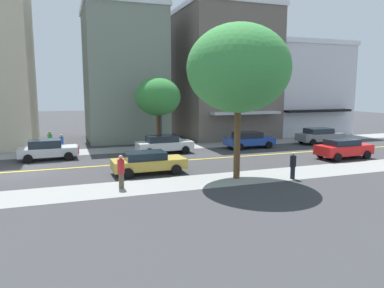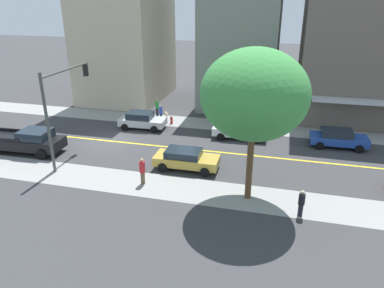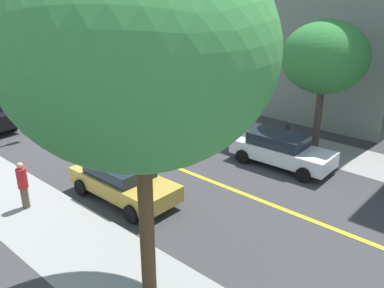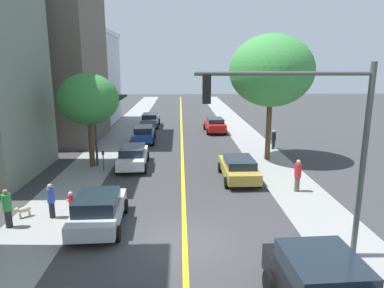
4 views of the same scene
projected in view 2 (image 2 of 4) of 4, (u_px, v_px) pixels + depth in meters
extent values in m
plane|color=#38383A|center=(110.00, 141.00, 30.28)|extent=(140.00, 140.00, 0.00)
cube|color=gray|center=(139.00, 118.00, 35.89)|extent=(3.09, 126.00, 0.01)
cube|color=gray|center=(69.00, 174.00, 24.67)|extent=(3.09, 126.00, 0.01)
cube|color=yellow|center=(110.00, 141.00, 30.28)|extent=(0.20, 126.00, 0.00)
cube|color=beige|center=(125.00, 32.00, 40.36)|extent=(10.95, 8.28, 14.85)
cube|color=gray|center=(241.00, 44.00, 37.75)|extent=(8.53, 7.70, 13.01)
cube|color=#665B51|center=(353.00, 45.00, 35.14)|extent=(11.66, 9.52, 13.52)
cube|color=#B7BABF|center=(357.00, 101.00, 30.84)|extent=(1.26, 7.23, 0.24)
cylinder|color=brown|center=(250.00, 166.00, 21.11)|extent=(0.38, 0.38, 4.16)
ellipsoid|color=#3D8E42|center=(254.00, 94.00, 19.47)|extent=(5.89, 5.89, 5.01)
cylinder|color=brown|center=(247.00, 111.00, 32.75)|extent=(0.35, 0.35, 3.09)
ellipsoid|color=#337F38|center=(249.00, 78.00, 31.59)|extent=(3.94, 3.94, 3.35)
cylinder|color=red|center=(171.00, 121.00, 34.23)|extent=(0.24, 0.24, 0.61)
sphere|color=#B2B2B7|center=(171.00, 117.00, 34.09)|extent=(0.22, 0.22, 0.22)
cylinder|color=#B2B2B7|center=(172.00, 120.00, 34.37)|extent=(0.10, 0.10, 0.10)
cylinder|color=#B2B2B7|center=(171.00, 121.00, 34.07)|extent=(0.10, 0.10, 0.10)
cylinder|color=#4C4C51|center=(233.00, 125.00, 32.50)|extent=(0.07, 0.07, 1.07)
cube|color=#2D2D33|center=(234.00, 118.00, 32.24)|extent=(0.12, 0.18, 0.26)
cylinder|color=#474C47|center=(48.00, 125.00, 23.76)|extent=(0.20, 0.20, 6.87)
cylinder|color=#474C47|center=(66.00, 70.00, 25.19)|extent=(5.80, 0.14, 0.14)
cube|color=black|center=(85.00, 70.00, 27.62)|extent=(0.26, 0.32, 0.90)
sphere|color=red|center=(85.00, 66.00, 27.50)|extent=(0.20, 0.20, 0.20)
sphere|color=yellow|center=(85.00, 70.00, 27.62)|extent=(0.20, 0.20, 0.20)
sphere|color=green|center=(86.00, 74.00, 27.73)|extent=(0.20, 0.20, 0.20)
cylinder|color=#38383D|center=(249.00, 98.00, 31.95)|extent=(0.16, 0.16, 5.70)
ellipsoid|color=silver|center=(251.00, 64.00, 30.80)|extent=(0.70, 0.36, 0.24)
cube|color=#1E429E|center=(338.00, 140.00, 28.88)|extent=(1.88, 4.45, 0.63)
cube|color=#19232D|center=(337.00, 133.00, 28.71)|extent=(1.61, 2.42, 0.50)
cylinder|color=black|center=(355.00, 141.00, 29.49)|extent=(0.24, 0.65, 0.64)
cylinder|color=black|center=(359.00, 149.00, 27.91)|extent=(0.24, 0.65, 0.64)
cylinder|color=black|center=(318.00, 138.00, 30.09)|extent=(0.24, 0.65, 0.64)
cylinder|color=black|center=(320.00, 146.00, 28.50)|extent=(0.24, 0.65, 0.64)
cube|color=#B29338|center=(187.00, 160.00, 25.32)|extent=(1.90, 4.51, 0.61)
cube|color=#19232D|center=(183.00, 153.00, 25.16)|extent=(1.65, 2.44, 0.46)
cylinder|color=black|center=(210.00, 161.00, 25.94)|extent=(0.23, 0.64, 0.64)
cylinder|color=black|center=(205.00, 172.00, 24.28)|extent=(0.23, 0.64, 0.64)
cylinder|color=black|center=(170.00, 157.00, 26.59)|extent=(0.23, 0.64, 0.64)
cylinder|color=black|center=(162.00, 168.00, 24.93)|extent=(0.23, 0.64, 0.64)
cube|color=silver|center=(240.00, 131.00, 30.64)|extent=(1.90, 4.61, 0.65)
cube|color=#19232D|center=(238.00, 124.00, 30.46)|extent=(1.62, 2.51, 0.51)
cylinder|color=black|center=(258.00, 132.00, 31.25)|extent=(0.24, 0.65, 0.64)
cylinder|color=black|center=(257.00, 140.00, 29.67)|extent=(0.24, 0.65, 0.64)
cylinder|color=black|center=(224.00, 130.00, 31.85)|extent=(0.24, 0.65, 0.64)
cylinder|color=black|center=(221.00, 137.00, 30.27)|extent=(0.24, 0.65, 0.64)
cube|color=#B7BABF|center=(143.00, 122.00, 32.95)|extent=(2.05, 4.22, 0.62)
cube|color=#19232D|center=(140.00, 115.00, 32.77)|extent=(1.75, 2.30, 0.57)
cylinder|color=black|center=(160.00, 123.00, 33.66)|extent=(0.25, 0.65, 0.64)
cylinder|color=black|center=(154.00, 129.00, 31.95)|extent=(0.25, 0.65, 0.64)
cylinder|color=black|center=(132.00, 121.00, 34.19)|extent=(0.25, 0.65, 0.64)
cylinder|color=black|center=(125.00, 127.00, 32.49)|extent=(0.25, 0.65, 0.64)
cube|color=black|center=(24.00, 142.00, 27.96)|extent=(2.37, 6.22, 0.80)
cube|color=#19232D|center=(35.00, 134.00, 27.48)|extent=(2.02, 2.29, 0.65)
cube|color=black|center=(17.00, 130.00, 28.86)|extent=(0.25, 3.19, 0.24)
cube|color=black|center=(0.00, 139.00, 27.12)|extent=(0.25, 3.19, 0.24)
cylinder|color=black|center=(57.00, 144.00, 28.67)|extent=(0.32, 0.81, 0.80)
cylinder|color=black|center=(41.00, 154.00, 26.78)|extent=(0.32, 0.81, 0.80)
cylinder|color=black|center=(10.00, 140.00, 29.45)|extent=(0.32, 0.81, 0.80)
cylinder|color=black|center=(300.00, 210.00, 19.95)|extent=(0.27, 0.27, 0.72)
cylinder|color=black|center=(302.00, 199.00, 19.69)|extent=(0.36, 0.36, 0.66)
sphere|color=beige|center=(303.00, 192.00, 19.52)|extent=(0.20, 0.20, 0.20)
cylinder|color=black|center=(157.00, 112.00, 36.46)|extent=(0.28, 0.28, 0.78)
cylinder|color=#288C38|center=(157.00, 105.00, 36.17)|extent=(0.37, 0.37, 0.71)
sphere|color=#936B4C|center=(157.00, 100.00, 35.99)|extent=(0.22, 0.22, 0.22)
cylinder|color=black|center=(161.00, 117.00, 34.92)|extent=(0.25, 0.25, 0.74)
cylinder|color=#284CB2|center=(161.00, 110.00, 34.65)|extent=(0.33, 0.33, 0.67)
sphere|color=tan|center=(161.00, 106.00, 34.48)|extent=(0.21, 0.21, 0.21)
cylinder|color=brown|center=(143.00, 178.00, 23.33)|extent=(0.27, 0.27, 0.81)
cylinder|color=red|center=(142.00, 167.00, 23.03)|extent=(0.37, 0.37, 0.74)
sphere|color=tan|center=(142.00, 160.00, 22.85)|extent=(0.23, 0.23, 0.23)
ellipsoid|color=#C6B28C|center=(166.00, 114.00, 36.05)|extent=(0.61, 0.53, 0.25)
sphere|color=#C6B28C|center=(165.00, 112.00, 36.29)|extent=(0.20, 0.20, 0.20)
cylinder|color=#C6B28C|center=(166.00, 115.00, 36.31)|extent=(0.09, 0.09, 0.23)
cylinder|color=#C6B28C|center=(167.00, 117.00, 35.97)|extent=(0.09, 0.09, 0.23)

